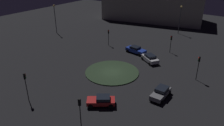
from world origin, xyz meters
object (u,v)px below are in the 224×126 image
traffic_light_west (80,107)px  traffic_light_southeast (199,64)px  streetlamp_east (180,14)px  traffic_light_west_near (26,81)px  car_blue (136,50)px  traffic_light_east (171,41)px  streetlamp_north (55,15)px  car_silver (150,58)px  car_grey (161,93)px  car_red (101,101)px  traffic_light_northeast (108,34)px  store_building (153,6)px

traffic_light_west → traffic_light_southeast: traffic_light_southeast is taller
traffic_light_southeast → streetlamp_east: streetlamp_east is taller
traffic_light_west → traffic_light_west_near: size_ratio=0.92×
car_blue → traffic_light_southeast: size_ratio=1.10×
streetlamp_east → traffic_light_east: bearing=-166.3°
traffic_light_east → streetlamp_north: bearing=-63.3°
car_silver → traffic_light_west: (-21.91, -1.89, 2.13)m
car_grey → traffic_light_west: (-11.64, 5.08, 2.16)m
car_red → traffic_light_west: (-4.94, -0.77, 2.18)m
traffic_light_east → traffic_light_west: bearing=18.7°
streetlamp_north → streetlamp_east: 33.59m
car_blue → streetlamp_east: size_ratio=0.62×
car_blue → traffic_light_northeast: (0.40, 7.67, 1.94)m
car_blue → streetlamp_north: streetlamp_north is taller
car_silver → store_building: 35.20m
car_silver → traffic_light_southeast: (-1.97, -9.63, 2.24)m
traffic_light_southeast → streetlamp_north: 39.50m
car_blue → traffic_light_east: 7.76m
car_red → traffic_light_northeast: (19.69, 13.39, 1.97)m
traffic_light_west → traffic_light_east: traffic_light_west is taller
car_red → store_building: size_ratio=0.12×
traffic_light_west_near → traffic_light_northeast: (24.96, 4.19, -0.45)m
streetlamp_north → streetlamp_east: size_ratio=1.03×
traffic_light_southeast → car_silver: bearing=-36.6°
car_grey → car_silver: size_ratio=0.93×
car_blue → car_red: 20.12m
traffic_light_west_near → traffic_light_northeast: traffic_light_west_near is taller
car_blue → streetlamp_east: (19.09, -2.38, 4.56)m
traffic_light_west → streetlamp_east: 43.58m
streetlamp_north → streetlamp_east: bearing=-54.6°
car_silver → streetlamp_east: (21.41, 2.23, 4.54)m
traffic_light_west_near → traffic_light_northeast: 25.31m
car_blue → store_building: store_building is taller
store_building → traffic_light_southeast: bearing=113.4°
traffic_light_northeast → streetlamp_north: streetlamp_north is taller
traffic_light_southeast → traffic_light_northeast: size_ratio=1.12×
traffic_light_southeast → store_building: size_ratio=0.13×
traffic_light_west → store_building: bearing=-3.5°
traffic_light_west_near → traffic_light_west: bearing=-70.0°
streetlamp_east → car_grey: bearing=-163.8°
streetlamp_north → car_silver: bearing=-93.8°
streetlamp_east → store_building: (10.11, 12.96, -0.65)m
traffic_light_west → traffic_light_southeast: 21.39m
traffic_light_west → streetlamp_north: (23.87, 31.50, 2.25)m
traffic_light_northeast → store_building: (28.80, 2.91, 1.97)m
car_red → traffic_light_west_near: size_ratio=0.93×
traffic_light_east → store_building: store_building is taller
car_blue → traffic_light_west_near: size_ratio=1.05×
traffic_light_west_near → store_building: (53.76, 7.10, 1.52)m
traffic_light_southeast → store_building: 41.72m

